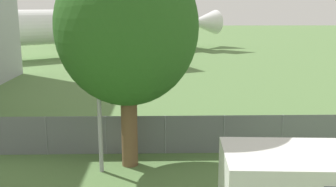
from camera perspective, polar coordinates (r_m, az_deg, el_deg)
name	(u,v)px	position (r m, az deg, el deg)	size (l,w,h in m)	color
perimeter_fence	(106,135)	(17.19, -8.99, -6.00)	(56.07, 0.07, 1.70)	slate
airplane	(98,26)	(52.13, -10.14, 9.63)	(35.32, 28.41, 12.01)	white
tree_left_of_cabin	(127,28)	(15.00, -5.96, 9.41)	(5.39, 5.39, 8.47)	brown
light_mast	(97,53)	(14.58, -10.25, 5.80)	(0.44, 0.44, 7.52)	#99999E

